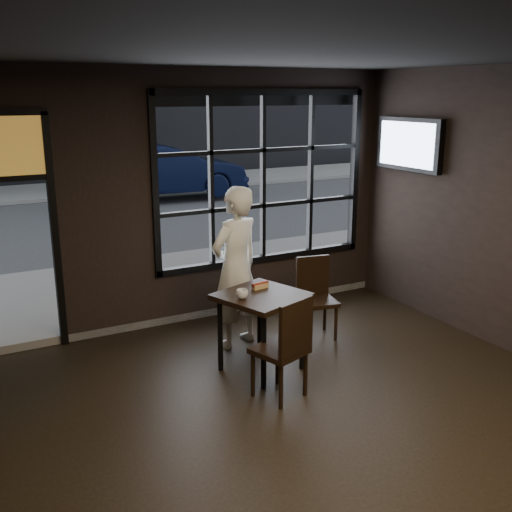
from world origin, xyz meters
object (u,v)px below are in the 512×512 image
navy_car (167,171)px  cafe_table (261,332)px  man (236,268)px  chair_near (279,347)px

navy_car → cafe_table: bearing=170.1°
cafe_table → man: (0.06, 0.74, 0.51)m
cafe_table → chair_near: size_ratio=0.83×
chair_near → man: man is taller
cafe_table → navy_car: (2.76, 10.49, 0.37)m
chair_near → man: bearing=-116.5°
chair_near → navy_car: bearing=-123.0°
chair_near → man: size_ratio=0.55×
navy_car → man: bearing=169.3°
cafe_table → navy_car: bearing=56.1°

